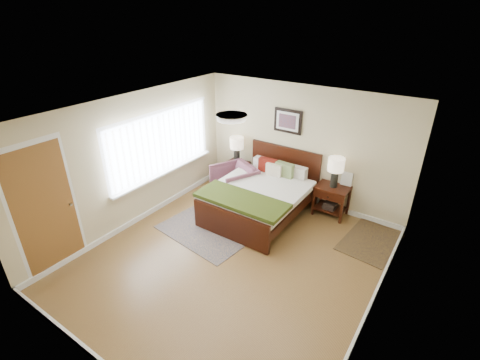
{
  "coord_description": "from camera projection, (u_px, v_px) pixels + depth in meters",
  "views": [
    {
      "loc": [
        2.72,
        -3.8,
        3.84
      ],
      "look_at": [
        -0.4,
        0.79,
        1.05
      ],
      "focal_mm": 26.0,
      "sensor_mm": 36.0,
      "label": 1
    }
  ],
  "objects": [
    {
      "name": "floor",
      "position": [
        233.0,
        258.0,
        5.9
      ],
      "size": [
        5.0,
        5.0,
        0.0
      ],
      "primitive_type": "plane",
      "color": "brown",
      "rests_on": "ground"
    },
    {
      "name": "back_wall",
      "position": [
        302.0,
        146.0,
        7.18
      ],
      "size": [
        4.5,
        0.04,
        2.5
      ],
      "primitive_type": "cube",
      "color": "#C7B890",
      "rests_on": "ground"
    },
    {
      "name": "front_wall",
      "position": [
        89.0,
        294.0,
        3.49
      ],
      "size": [
        4.5,
        0.04,
        2.5
      ],
      "primitive_type": "cube",
      "color": "#C7B890",
      "rests_on": "ground"
    },
    {
      "name": "left_wall",
      "position": [
        134.0,
        161.0,
        6.47
      ],
      "size": [
        0.04,
        5.0,
        2.5
      ],
      "primitive_type": "cube",
      "color": "#C7B890",
      "rests_on": "ground"
    },
    {
      "name": "right_wall",
      "position": [
        384.0,
        245.0,
        4.21
      ],
      "size": [
        0.04,
        5.0,
        2.5
      ],
      "primitive_type": "cube",
      "color": "#C7B890",
      "rests_on": "ground"
    },
    {
      "name": "ceiling",
      "position": [
        231.0,
        115.0,
        4.78
      ],
      "size": [
        4.5,
        5.0,
        0.02
      ],
      "primitive_type": "cube",
      "color": "white",
      "rests_on": "back_wall"
    },
    {
      "name": "window",
      "position": [
        163.0,
        144.0,
        6.9
      ],
      "size": [
        0.11,
        2.72,
        1.32
      ],
      "color": "silver",
      "rests_on": "left_wall"
    },
    {
      "name": "door",
      "position": [
        45.0,
        210.0,
        5.24
      ],
      "size": [
        0.06,
        1.0,
        2.18
      ],
      "color": "silver",
      "rests_on": "ground"
    },
    {
      "name": "ceil_fixture",
      "position": [
        231.0,
        117.0,
        4.79
      ],
      "size": [
        0.44,
        0.44,
        0.08
      ],
      "color": "white",
      "rests_on": "ceiling"
    },
    {
      "name": "bed",
      "position": [
        261.0,
        192.0,
        6.92
      ],
      "size": [
        1.75,
        2.11,
        1.14
      ],
      "color": "black",
      "rests_on": "ground"
    },
    {
      "name": "wall_art",
      "position": [
        288.0,
        121.0,
        7.13
      ],
      "size": [
        0.62,
        0.05,
        0.5
      ],
      "color": "black",
      "rests_on": "back_wall"
    },
    {
      "name": "nightstand_left",
      "position": [
        236.0,
        168.0,
        8.1
      ],
      "size": [
        0.49,
        0.44,
        0.58
      ],
      "color": "black",
      "rests_on": "ground"
    },
    {
      "name": "nightstand_right",
      "position": [
        331.0,
        198.0,
        6.97
      ],
      "size": [
        0.64,
        0.48,
        0.63
      ],
      "color": "black",
      "rests_on": "ground"
    },
    {
      "name": "lamp_left",
      "position": [
        237.0,
        145.0,
        7.87
      ],
      "size": [
        0.31,
        0.31,
        0.61
      ],
      "color": "black",
      "rests_on": "nightstand_left"
    },
    {
      "name": "lamp_right",
      "position": [
        336.0,
        167.0,
        6.68
      ],
      "size": [
        0.31,
        0.31,
        0.61
      ],
      "color": "black",
      "rests_on": "nightstand_right"
    },
    {
      "name": "armchair",
      "position": [
        234.0,
        183.0,
        7.57
      ],
      "size": [
        1.1,
        1.11,
        0.77
      ],
      "primitive_type": "imported",
      "rotation": [
        0.0,
        0.0,
        -0.45
      ],
      "color": "brown",
      "rests_on": "ground"
    },
    {
      "name": "rug_persian",
      "position": [
        229.0,
        217.0,
        7.04
      ],
      "size": [
        2.02,
        2.65,
        0.01
      ],
      "primitive_type": "cube",
      "rotation": [
        0.0,
        0.0,
        -0.12
      ],
      "color": "#0B1C38",
      "rests_on": "ground"
    },
    {
      "name": "rug_navy",
      "position": [
        371.0,
        241.0,
        6.32
      ],
      "size": [
        0.98,
        1.36,
        0.01
      ],
      "primitive_type": "cube",
      "rotation": [
        0.0,
        0.0,
        -0.09
      ],
      "color": "black",
      "rests_on": "ground"
    }
  ]
}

